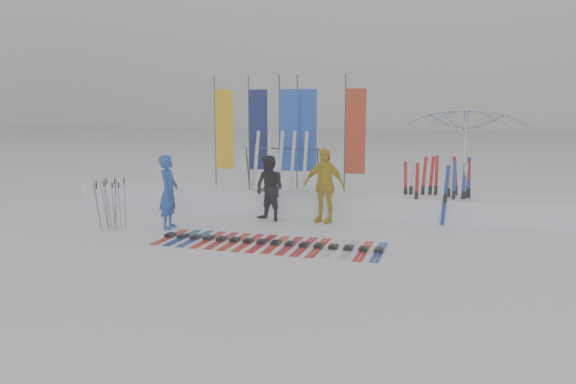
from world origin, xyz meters
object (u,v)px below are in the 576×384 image
(person_yellow, at_px, (324,185))
(tent_canopy, at_px, (464,160))
(person_blue, at_px, (169,192))
(ski_rack, at_px, (285,163))
(ski_row, at_px, (269,243))
(person_black, at_px, (270,188))

(person_yellow, height_order, tent_canopy, tent_canopy)
(person_blue, height_order, ski_rack, ski_rack)
(tent_canopy, xyz_separation_m, ski_row, (-3.99, -4.78, -1.46))
(person_blue, relative_size, person_yellow, 0.94)
(person_yellow, relative_size, tent_canopy, 0.57)
(person_blue, distance_m, tent_canopy, 7.90)
(ski_rack, bearing_deg, person_black, -92.92)
(person_black, xyz_separation_m, tent_canopy, (4.77, 2.39, 0.65))
(person_blue, distance_m, ski_row, 3.07)
(person_yellow, bearing_deg, person_blue, -139.34)
(tent_canopy, bearing_deg, person_blue, -149.86)
(person_blue, relative_size, ski_rack, 0.87)
(ski_row, bearing_deg, ski_rack, 101.54)
(person_black, height_order, tent_canopy, tent_canopy)
(ski_row, bearing_deg, person_black, 108.24)
(person_black, bearing_deg, person_blue, -120.15)
(person_yellow, bearing_deg, tent_canopy, 45.42)
(person_black, distance_m, tent_canopy, 5.38)
(person_blue, xyz_separation_m, person_yellow, (3.41, 1.79, 0.06))
(tent_canopy, height_order, ski_row, tent_canopy)
(tent_canopy, bearing_deg, person_black, -153.36)
(ski_row, height_order, ski_rack, ski_rack)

